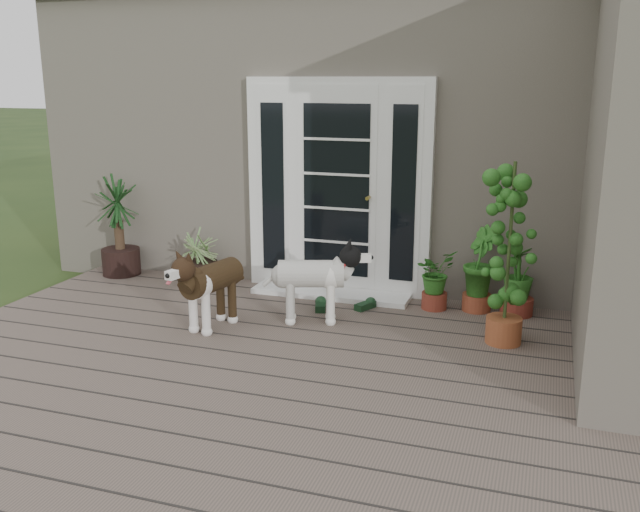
% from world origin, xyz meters
% --- Properties ---
extents(deck, '(6.20, 4.60, 0.12)m').
position_xyz_m(deck, '(0.00, 0.40, 0.06)').
color(deck, '#6B5B4C').
rests_on(deck, ground).
extents(house_main, '(7.40, 4.00, 3.10)m').
position_xyz_m(house_main, '(0.00, 4.65, 1.55)').
color(house_main, '#665E54').
rests_on(house_main, ground).
extents(door_unit, '(1.90, 0.14, 2.15)m').
position_xyz_m(door_unit, '(-0.20, 2.60, 1.19)').
color(door_unit, white).
rests_on(door_unit, deck).
extents(door_step, '(1.60, 0.40, 0.05)m').
position_xyz_m(door_step, '(-0.20, 2.40, 0.14)').
color(door_step, white).
rests_on(door_step, deck).
extents(brindle_dog, '(0.50, 0.85, 0.66)m').
position_xyz_m(brindle_dog, '(-0.90, 1.19, 0.45)').
color(brindle_dog, '#3A2815').
rests_on(brindle_dog, deck).
extents(white_dog, '(0.85, 0.57, 0.66)m').
position_xyz_m(white_dog, '(-0.13, 1.60, 0.45)').
color(white_dog, white).
rests_on(white_dog, deck).
extents(spider_plant, '(0.59, 0.59, 0.62)m').
position_xyz_m(spider_plant, '(-1.67, 2.40, 0.43)').
color(spider_plant, '#8AAF6C').
rests_on(spider_plant, deck).
extents(yucca, '(1.05, 1.05, 1.15)m').
position_xyz_m(yucca, '(-2.67, 2.40, 0.70)').
color(yucca, black).
rests_on(yucca, deck).
extents(herb_a, '(0.52, 0.52, 0.48)m').
position_xyz_m(herb_a, '(0.86, 2.32, 0.36)').
color(herb_a, '#1C5A19').
rests_on(herb_a, deck).
extents(herb_b, '(0.46, 0.46, 0.59)m').
position_xyz_m(herb_b, '(1.25, 2.40, 0.42)').
color(herb_b, '#2A611B').
rests_on(herb_b, deck).
extents(herb_c, '(0.43, 0.43, 0.50)m').
position_xyz_m(herb_c, '(1.61, 2.40, 0.37)').
color(herb_c, '#18541A').
rests_on(herb_c, deck).
extents(sapling, '(0.53, 0.53, 1.56)m').
position_xyz_m(sapling, '(1.55, 1.63, 0.90)').
color(sapling, '#174E16').
rests_on(sapling, deck).
extents(clog_left, '(0.21, 0.31, 0.08)m').
position_xyz_m(clog_left, '(-0.16, 1.96, 0.16)').
color(clog_left, black).
rests_on(clog_left, deck).
extents(clog_right, '(0.22, 0.29, 0.08)m').
position_xyz_m(clog_right, '(0.24, 2.10, 0.16)').
color(clog_right, '#15351B').
rests_on(clog_right, deck).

